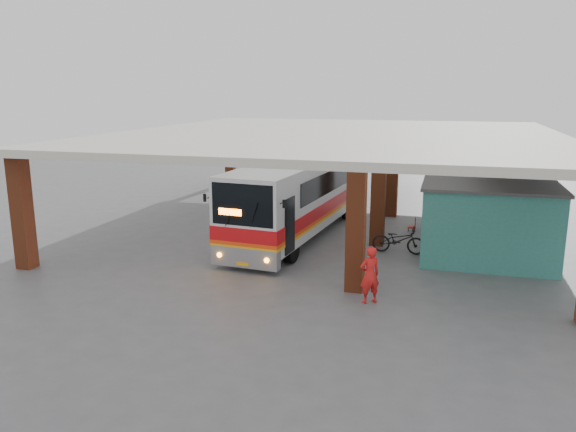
# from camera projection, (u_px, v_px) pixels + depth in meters

# --- Properties ---
(ground) EXTENTS (90.00, 90.00, 0.00)m
(ground) POSITION_uv_depth(u_px,v_px,m) (293.00, 258.00, 22.78)
(ground) COLOR #515154
(ground) RESTS_ON ground
(brick_columns) EXTENTS (20.10, 21.60, 4.35)m
(brick_columns) POSITION_uv_depth(u_px,v_px,m) (350.00, 187.00, 26.61)
(brick_columns) COLOR brown
(brick_columns) RESTS_ON ground
(canopy_roof) EXTENTS (21.00, 23.00, 0.30)m
(canopy_roof) POSITION_uv_depth(u_px,v_px,m) (338.00, 135.00, 27.75)
(canopy_roof) COLOR beige
(canopy_roof) RESTS_ON brick_columns
(shop_building) EXTENTS (5.20, 8.20, 3.11)m
(shop_building) POSITION_uv_depth(u_px,v_px,m) (485.00, 211.00, 24.17)
(shop_building) COLOR #2F7665
(shop_building) RESTS_ON ground
(coach_bus) EXTENTS (3.91, 13.20, 3.79)m
(coach_bus) POSITION_uv_depth(u_px,v_px,m) (302.00, 194.00, 26.31)
(coach_bus) COLOR silver
(coach_bus) RESTS_ON ground
(motorcycle) EXTENTS (2.20, 0.82, 1.15)m
(motorcycle) POSITION_uv_depth(u_px,v_px,m) (399.00, 240.00, 23.37)
(motorcycle) COLOR black
(motorcycle) RESTS_ON ground
(pedestrian) EXTENTS (0.82, 0.76, 1.87)m
(pedestrian) POSITION_uv_depth(u_px,v_px,m) (370.00, 275.00, 17.83)
(pedestrian) COLOR red
(pedestrian) RESTS_ON ground
(red_chair) EXTENTS (0.39, 0.39, 0.71)m
(red_chair) POSITION_uv_depth(u_px,v_px,m) (414.00, 225.00, 27.03)
(red_chair) COLOR red
(red_chair) RESTS_ON ground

